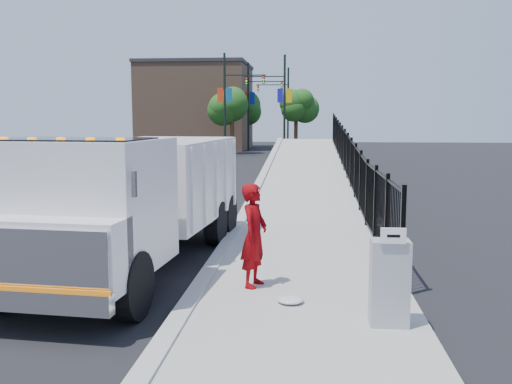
{
  "coord_description": "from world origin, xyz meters",
  "views": [
    {
      "loc": [
        1.9,
        -11.82,
        3.12
      ],
      "look_at": [
        0.65,
        2.0,
        1.28
      ],
      "focal_mm": 40.0,
      "sensor_mm": 36.0,
      "label": 1
    }
  ],
  "objects": [
    {
      "name": "arrow_sign",
      "position": [
        3.1,
        -3.94,
        1.48
      ],
      "size": [
        0.35,
        0.04,
        0.22
      ],
      "primitive_type": "cube",
      "color": "white",
      "rests_on": "utility_cabinet"
    },
    {
      "name": "light_pole_0",
      "position": [
        -4.27,
        32.57,
        4.36
      ],
      "size": [
        3.77,
        0.22,
        8.0
      ],
      "color": "black",
      "rests_on": "ground"
    },
    {
      "name": "truck",
      "position": [
        -1.66,
        -0.63,
        1.58
      ],
      "size": [
        3.3,
        8.37,
        2.8
      ],
      "rotation": [
        0.0,
        0.0,
        -0.09
      ],
      "color": "black",
      "rests_on": "ground"
    },
    {
      "name": "light_pole_2",
      "position": [
        -3.26,
        40.58,
        4.36
      ],
      "size": [
        3.77,
        0.22,
        8.0
      ],
      "color": "black",
      "rests_on": "ground"
    },
    {
      "name": "tree_2",
      "position": [
        -4.55,
        46.4,
        3.97
      ],
      "size": [
        3.26,
        3.26,
        5.63
      ],
      "color": "#382314",
      "rests_on": "ground"
    },
    {
      "name": "worker",
      "position": [
        0.98,
        -2.0,
        1.04
      ],
      "size": [
        0.6,
        0.76,
        1.84
      ],
      "primitive_type": "imported",
      "rotation": [
        0.0,
        0.0,
        1.3
      ],
      "color": "#7C0408",
      "rests_on": "sidewalk"
    },
    {
      "name": "ramp",
      "position": [
        2.12,
        16.0,
        0.0
      ],
      "size": [
        3.95,
        24.06,
        3.19
      ],
      "primitive_type": "cube",
      "rotation": [
        0.06,
        0.0,
        0.0
      ],
      "color": "#9E998E",
      "rests_on": "ground"
    },
    {
      "name": "light_pole_3",
      "position": [
        -0.43,
        46.1,
        4.36
      ],
      "size": [
        3.78,
        0.22,
        8.0
      ],
      "color": "black",
      "rests_on": "ground"
    },
    {
      "name": "debris",
      "position": [
        1.65,
        -2.88,
        0.17
      ],
      "size": [
        0.43,
        0.43,
        0.11
      ],
      "primitive_type": "ellipsoid",
      "color": "silver",
      "rests_on": "sidewalk"
    },
    {
      "name": "iron_fence",
      "position": [
        3.55,
        12.0,
        0.9
      ],
      "size": [
        0.1,
        28.0,
        1.8
      ],
      "primitive_type": "cube",
      "color": "black",
      "rests_on": "ground"
    },
    {
      "name": "light_pole_1",
      "position": [
        -0.3,
        34.18,
        4.36
      ],
      "size": [
        3.78,
        0.22,
        8.0
      ],
      "color": "black",
      "rests_on": "ground"
    },
    {
      "name": "utility_cabinet",
      "position": [
        3.1,
        -3.72,
        0.75
      ],
      "size": [
        0.55,
        0.4,
        1.25
      ],
      "primitive_type": "cube",
      "color": "gray",
      "rests_on": "sidewalk"
    },
    {
      "name": "sidewalk",
      "position": [
        1.93,
        -2.0,
        0.06
      ],
      "size": [
        3.55,
        12.0,
        0.12
      ],
      "primitive_type": "cube",
      "color": "#9E998E",
      "rests_on": "ground"
    },
    {
      "name": "tree_1",
      "position": [
        0.82,
        39.26,
        3.92
      ],
      "size": [
        2.34,
        2.34,
        5.17
      ],
      "color": "#382314",
      "rests_on": "ground"
    },
    {
      "name": "building",
      "position": [
        -9.0,
        44.0,
        4.0
      ],
      "size": [
        10.0,
        10.0,
        8.0
      ],
      "primitive_type": "cube",
      "color": "#8C664C",
      "rests_on": "ground"
    },
    {
      "name": "ground",
      "position": [
        0.0,
        0.0,
        0.0
      ],
      "size": [
        120.0,
        120.0,
        0.0
      ],
      "primitive_type": "plane",
      "color": "black",
      "rests_on": "ground"
    },
    {
      "name": "tree_0",
      "position": [
        -4.42,
        35.58,
        3.96
      ],
      "size": [
        2.91,
        2.91,
        5.46
      ],
      "color": "#382314",
      "rests_on": "ground"
    },
    {
      "name": "curb",
      "position": [
        0.0,
        -2.0,
        0.08
      ],
      "size": [
        0.3,
        12.0,
        0.16
      ],
      "primitive_type": "cube",
      "color": "#ADAAA3",
      "rests_on": "ground"
    }
  ]
}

